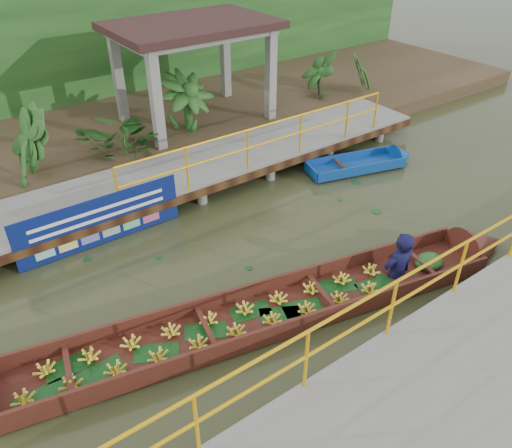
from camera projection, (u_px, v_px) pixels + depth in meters
ground at (230, 279)px, 9.41m from camera, size 80.00×80.00×0.00m
land_strip at (87, 136)px, 14.34m from camera, size 30.00×8.00×0.45m
far_dock at (148, 184)px, 11.46m from camera, size 16.00×2.06×1.66m
near_dock at (456, 394)px, 6.89m from camera, size 18.00×2.40×1.73m
pavilion at (192, 36)px, 13.55m from camera, size 4.40×3.00×3.00m
foliage_backdrop at (46, 54)px, 15.04m from camera, size 30.00×0.80×4.00m
vendor_boat at (285, 303)px, 8.49m from camera, size 10.59×3.21×2.32m
moored_blue_boat at (379, 161)px, 13.23m from camera, size 3.10×1.53×0.72m
blue_banner at (101, 221)px, 10.06m from camera, size 3.42×0.04×1.07m
tropical_plants at (186, 109)px, 13.32m from camera, size 14.27×1.27×1.58m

